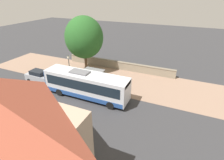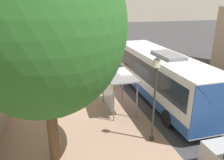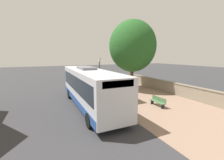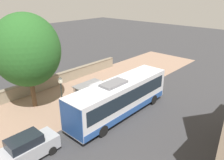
{
  "view_description": "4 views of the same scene",
  "coord_description": "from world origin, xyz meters",
  "px_view_note": "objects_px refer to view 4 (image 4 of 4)",
  "views": [
    {
      "loc": [
        18.8,
        10.83,
        12.61
      ],
      "look_at": [
        -0.13,
        2.46,
        2.11
      ],
      "focal_mm": 28.0,
      "sensor_mm": 36.0,
      "label": 1
    },
    {
      "loc": [
        -5.27,
        -13.47,
        6.75
      ],
      "look_at": [
        -1.42,
        0.37,
        1.57
      ],
      "focal_mm": 35.0,
      "sensor_mm": 36.0,
      "label": 2
    },
    {
      "loc": [
        5.72,
        12.57,
        4.61
      ],
      "look_at": [
        -0.03,
        0.33,
        2.41
      ],
      "focal_mm": 24.0,
      "sensor_mm": 36.0,
      "label": 3
    },
    {
      "loc": [
        13.74,
        -14.23,
        10.94
      ],
      "look_at": [
        -0.43,
        1.25,
        2.45
      ],
      "focal_mm": 35.0,
      "sensor_mm": 36.0,
      "label": 4
    }
  ],
  "objects_px": {
    "bench": "(98,86)",
    "pedestrian": "(134,87)",
    "street_lamp_near": "(62,97)",
    "parked_car_behind_bus": "(27,148)",
    "shade_tree": "(27,50)",
    "bus_shelter": "(88,88)",
    "bus": "(120,97)"
  },
  "relations": [
    {
      "from": "parked_car_behind_bus",
      "to": "bench",
      "type": "bearing_deg",
      "value": 112.93
    },
    {
      "from": "bus",
      "to": "shade_tree",
      "type": "bearing_deg",
      "value": -148.27
    },
    {
      "from": "bus_shelter",
      "to": "shade_tree",
      "type": "bearing_deg",
      "value": -136.13
    },
    {
      "from": "pedestrian",
      "to": "bench",
      "type": "relative_size",
      "value": 0.93
    },
    {
      "from": "pedestrian",
      "to": "bus",
      "type": "bearing_deg",
      "value": -69.82
    },
    {
      "from": "pedestrian",
      "to": "shade_tree",
      "type": "bearing_deg",
      "value": -122.94
    },
    {
      "from": "bus",
      "to": "parked_car_behind_bus",
      "type": "bearing_deg",
      "value": -94.79
    },
    {
      "from": "bench",
      "to": "pedestrian",
      "type": "bearing_deg",
      "value": 23.39
    },
    {
      "from": "bus",
      "to": "shade_tree",
      "type": "height_order",
      "value": "shade_tree"
    },
    {
      "from": "shade_tree",
      "to": "parked_car_behind_bus",
      "type": "distance_m",
      "value": 9.41
    },
    {
      "from": "bus_shelter",
      "to": "pedestrian",
      "type": "xyz_separation_m",
      "value": [
        1.85,
        5.2,
        -1.06
      ]
    },
    {
      "from": "street_lamp_near",
      "to": "shade_tree",
      "type": "xyz_separation_m",
      "value": [
        -4.83,
        -0.14,
        3.26
      ]
    },
    {
      "from": "street_lamp_near",
      "to": "parked_car_behind_bus",
      "type": "relative_size",
      "value": 1.02
    },
    {
      "from": "bus",
      "to": "street_lamp_near",
      "type": "bearing_deg",
      "value": -120.74
    },
    {
      "from": "street_lamp_near",
      "to": "bus_shelter",
      "type": "bearing_deg",
      "value": 102.19
    },
    {
      "from": "bus",
      "to": "parked_car_behind_bus",
      "type": "height_order",
      "value": "bus"
    },
    {
      "from": "bus_shelter",
      "to": "bench",
      "type": "xyz_separation_m",
      "value": [
        -2.19,
        3.45,
        -1.54
      ]
    },
    {
      "from": "shade_tree",
      "to": "parked_car_behind_bus",
      "type": "bearing_deg",
      "value": -32.53
    },
    {
      "from": "street_lamp_near",
      "to": "parked_car_behind_bus",
      "type": "distance_m",
      "value": 5.13
    },
    {
      "from": "bus",
      "to": "bench",
      "type": "relative_size",
      "value": 6.5
    },
    {
      "from": "bus",
      "to": "bus_shelter",
      "type": "bearing_deg",
      "value": -167.52
    },
    {
      "from": "bus_shelter",
      "to": "street_lamp_near",
      "type": "bearing_deg",
      "value": -77.81
    },
    {
      "from": "pedestrian",
      "to": "street_lamp_near",
      "type": "bearing_deg",
      "value": -96.68
    },
    {
      "from": "parked_car_behind_bus",
      "to": "pedestrian",
      "type": "bearing_deg",
      "value": 93.75
    },
    {
      "from": "bus",
      "to": "street_lamp_near",
      "type": "height_order",
      "value": "street_lamp_near"
    },
    {
      "from": "bus_shelter",
      "to": "bench",
      "type": "height_order",
      "value": "bus_shelter"
    },
    {
      "from": "bench",
      "to": "shade_tree",
      "type": "xyz_separation_m",
      "value": [
        -1.83,
        -7.32,
        5.39
      ]
    },
    {
      "from": "bus_shelter",
      "to": "pedestrian",
      "type": "relative_size",
      "value": 1.87
    },
    {
      "from": "bus_shelter",
      "to": "bench",
      "type": "bearing_deg",
      "value": 122.4
    },
    {
      "from": "street_lamp_near",
      "to": "shade_tree",
      "type": "distance_m",
      "value": 5.83
    },
    {
      "from": "street_lamp_near",
      "to": "shade_tree",
      "type": "bearing_deg",
      "value": -178.29
    },
    {
      "from": "bus",
      "to": "pedestrian",
      "type": "bearing_deg",
      "value": 110.18
    }
  ]
}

